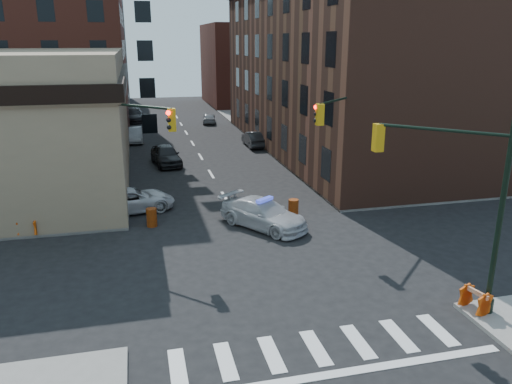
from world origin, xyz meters
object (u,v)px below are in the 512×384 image
pedestrian_a (46,215)px  barrel_bank (152,217)px  pickup (132,200)px  barricade_se_a (475,300)px  parked_car_enear (254,139)px  parked_car_wfar (134,135)px  pedestrian_b (69,210)px  police_car (263,214)px  barrel_road (293,208)px  parked_car_wnear (166,155)px  barricade_nw_a (113,219)px

pedestrian_a → barrel_bank: 5.33m
pickup → barricade_se_a: size_ratio=4.54×
parked_car_enear → barrel_bank: size_ratio=4.40×
parked_car_wfar → pedestrian_b: (-3.52, -23.41, 0.32)m
parked_car_wfar → barricade_se_a: parked_car_wfar is taller
parked_car_wfar → barricade_se_a: bearing=-73.2°
police_car → parked_car_wfar: size_ratio=1.21×
parked_car_enear → barrel_road: (-2.36, -19.62, -0.21)m
pedestrian_a → pedestrian_b: bearing=51.9°
parked_car_wnear → pedestrian_a: pedestrian_a is taller
parked_car_wnear → parked_car_wfar: 10.54m
parked_car_wnear → barricade_se_a: (9.47, -25.85, -0.25)m
police_car → barrel_road: police_car is taller
parked_car_wnear → parked_car_wfar: size_ratio=1.11×
parked_car_enear → pedestrian_a: pedestrian_a is taller
parked_car_wfar → pedestrian_b: bearing=-100.0°
parked_car_wfar → barrel_road: (8.64, -24.46, -0.20)m
pedestrian_b → barricade_se_a: 19.98m
police_car → parked_car_wnear: bearing=69.9°
pickup → pedestrian_b: (-3.22, -2.07, 0.33)m
barrel_bank → barricade_nw_a: barrel_bank is taller
parked_car_enear → barrel_road: size_ratio=4.31×
barrel_bank → barricade_se_a: (11.16, -12.01, 0.06)m
barrel_bank → barricade_nw_a: 2.00m
parked_car_enear → police_car: bearing=77.7°
parked_car_wnear → pedestrian_a: size_ratio=2.83×
barrel_bank → pedestrian_a: bearing=177.9°
parked_car_wnear → parked_car_enear: 10.14m
barrel_road → barrel_bank: barrel_road is taller
parked_car_wnear → pedestrian_b: (-5.94, -13.15, 0.22)m
pickup → parked_car_wfar: bearing=-12.7°
pedestrian_b → barricade_se_a: bearing=-36.2°
pedestrian_a → barricade_nw_a: (3.31, -0.14, -0.43)m
pickup → parked_car_enear: 20.00m
parked_car_wnear → barricade_se_a: parked_car_wnear is taller
pedestrian_a → barricade_nw_a: pedestrian_a is taller
barrel_road → pedestrian_b: bearing=175.1°
pickup → barricade_nw_a: size_ratio=4.59×
barrel_bank → pickup: bearing=110.6°
parked_car_wfar → parked_car_enear: bearing=-25.2°
parked_car_wfar → parked_car_enear: (11.00, -4.84, 0.02)m
parked_car_wnear → pickup: bearing=-111.8°
parked_car_wfar → barricade_se_a: 38.03m
parked_car_wfar → barricade_se_a: size_ratio=3.91×
parked_car_wnear → barricade_nw_a: 14.28m
barricade_se_a → pickup: bearing=27.4°
pickup → parked_car_wnear: 11.42m
barrel_bank → police_car: bearing=-14.9°
police_car → parked_car_wnear: 15.95m
barrel_bank → barricade_nw_a: bearing=178.4°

